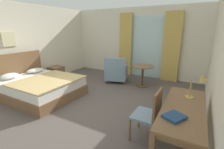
# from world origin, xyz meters

# --- Properties ---
(ground) EXTENTS (5.87, 6.84, 0.10)m
(ground) POSITION_xyz_m (0.00, 0.00, -0.05)
(ground) COLOR #564C47
(wall_back) EXTENTS (5.47, 0.12, 2.61)m
(wall_back) POSITION_xyz_m (0.00, 3.16, 1.31)
(wall_back) COLOR silver
(wall_back) RESTS_ON ground
(wall_left) EXTENTS (0.12, 6.44, 2.61)m
(wall_left) POSITION_xyz_m (-2.67, 0.00, 1.31)
(wall_left) COLOR silver
(wall_left) RESTS_ON ground
(wall_right) EXTENTS (0.12, 6.44, 2.61)m
(wall_right) POSITION_xyz_m (2.67, 0.00, 1.31)
(wall_right) COLOR silver
(wall_right) RESTS_ON ground
(balcony_glass_door) EXTENTS (1.30, 0.02, 2.30)m
(balcony_glass_door) POSITION_xyz_m (0.54, 3.08, 1.15)
(balcony_glass_door) COLOR silver
(balcony_glass_door) RESTS_ON ground
(curtain_panel_left) EXTENTS (0.50, 0.10, 2.40)m
(curtain_panel_left) POSITION_xyz_m (-0.33, 2.98, 1.20)
(curtain_panel_left) COLOR tan
(curtain_panel_left) RESTS_ON ground
(curtain_panel_right) EXTENTS (0.59, 0.10, 2.40)m
(curtain_panel_right) POSITION_xyz_m (1.42, 2.98, 1.20)
(curtain_panel_right) COLOR tan
(curtain_panel_right) RESTS_ON ground
(bed) EXTENTS (2.07, 1.67, 1.14)m
(bed) POSITION_xyz_m (-1.49, -0.25, 0.29)
(bed) COLOR brown
(bed) RESTS_ON ground
(nightstand) EXTENTS (0.48, 0.44, 0.48)m
(nightstand) POSITION_xyz_m (-2.29, 1.09, 0.24)
(nightstand) COLOR brown
(nightstand) RESTS_ON ground
(writing_desk) EXTENTS (0.60, 1.61, 0.76)m
(writing_desk) POSITION_xyz_m (2.26, -0.61, 0.67)
(writing_desk) COLOR brown
(writing_desk) RESTS_ON ground
(desk_chair) EXTENTS (0.42, 0.48, 0.90)m
(desk_chair) POSITION_xyz_m (1.76, -0.55, 0.50)
(desk_chair) COLOR gray
(desk_chair) RESTS_ON ground
(desk_lamp) EXTENTS (0.31, 0.26, 0.43)m
(desk_lamp) POSITION_xyz_m (2.42, -0.14, 1.04)
(desk_lamp) COLOR tan
(desk_lamp) RESTS_ON writing_desk
(closed_book) EXTENTS (0.31, 0.33, 0.04)m
(closed_book) POSITION_xyz_m (2.18, -1.01, 0.77)
(closed_book) COLOR navy
(closed_book) RESTS_ON writing_desk
(armchair_by_window) EXTENTS (0.92, 0.95, 0.90)m
(armchair_by_window) POSITION_xyz_m (-0.18, 1.92, 0.35)
(armchair_by_window) COLOR gray
(armchair_by_window) RESTS_ON ground
(round_cafe_table) EXTENTS (0.70, 0.70, 0.68)m
(round_cafe_table) POSITION_xyz_m (0.78, 1.94, 0.51)
(round_cafe_table) COLOR brown
(round_cafe_table) RESTS_ON ground
(framed_picture) EXTENTS (0.03, 0.38, 0.41)m
(framed_picture) POSITION_xyz_m (-2.59, -0.25, 1.54)
(framed_picture) COLOR beige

